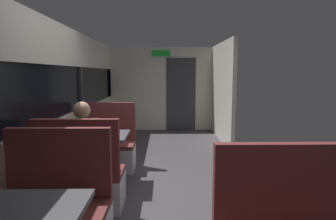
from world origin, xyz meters
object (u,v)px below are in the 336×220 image
object	(u,v)px
dining_table_mid_window	(95,142)
bench_mid_window_facing_end	(82,182)
bench_mid_window_facing_entry	(106,150)
bench_near_window_facing_entry	(55,218)
seated_passenger	(83,163)

from	to	relation	value
dining_table_mid_window	bench_mid_window_facing_end	distance (m)	0.77
bench_mid_window_facing_end	bench_mid_window_facing_entry	size ratio (longest dim) A/B	1.00
bench_mid_window_facing_entry	dining_table_mid_window	bearing A→B (deg)	-90.00
bench_near_window_facing_entry	bench_mid_window_facing_end	bearing A→B (deg)	90.00
bench_mid_window_facing_end	seated_passenger	bearing A→B (deg)	90.00
bench_mid_window_facing_entry	seated_passenger	distance (m)	1.34
dining_table_mid_window	seated_passenger	bearing A→B (deg)	-90.00
bench_near_window_facing_entry	seated_passenger	xyz separation A→B (m)	(0.00, 0.91, 0.21)
seated_passenger	bench_mid_window_facing_end	bearing A→B (deg)	-90.00
bench_near_window_facing_entry	bench_mid_window_facing_entry	distance (m)	2.24
bench_mid_window_facing_end	bench_mid_window_facing_entry	bearing A→B (deg)	90.00
bench_mid_window_facing_end	seated_passenger	world-z (taller)	seated_passenger
bench_mid_window_facing_end	seated_passenger	distance (m)	0.22
seated_passenger	bench_near_window_facing_entry	bearing A→B (deg)	-90.00
dining_table_mid_window	bench_mid_window_facing_end	xyz separation A→B (m)	(0.00, -0.70, -0.31)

